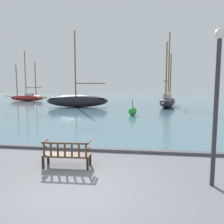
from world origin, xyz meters
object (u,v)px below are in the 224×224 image
Objects in this scene: park_bench at (67,154)px; sailboat_nearest_port at (168,101)px; sailboat_outer_starboard at (27,97)px; channel_buoy at (132,111)px; lamp_post at (217,93)px; sailboat_centre_channel at (77,100)px.

park_bench is 0.16× the size of sailboat_nearest_port.
sailboat_outer_starboard reaches higher than channel_buoy.
sailboat_nearest_port reaches higher than channel_buoy.
lamp_post is 2.87× the size of channel_buoy.
sailboat_nearest_port reaches higher than lamp_post.
sailboat_centre_channel is at bearing 105.90° from park_bench.
park_bench is at bearing -96.92° from channel_buoy.
sailboat_centre_channel is 1.05× the size of sailboat_outer_starboard.
sailboat_centre_channel is at bearing -169.58° from sailboat_nearest_port.
park_bench is 13.67m from channel_buoy.
sailboat_nearest_port is 10.96m from channel_buoy.
lamp_post is at bearing -93.52° from sailboat_nearest_port.
channel_buoy is at bearing 101.26° from lamp_post.
lamp_post is (24.15, -33.66, 1.68)m from sailboat_outer_starboard.
park_bench is 1.09× the size of channel_buoy.
sailboat_outer_starboard is (-13.54, 11.47, -0.08)m from sailboat_centre_channel.
sailboat_outer_starboard is 41.46m from lamp_post.
lamp_post is (10.60, -22.19, 1.60)m from sailboat_centre_channel.
sailboat_outer_starboard reaches higher than lamp_post.
sailboat_nearest_port is 2.34× the size of lamp_post.
sailboat_nearest_port is at bearing -19.81° from sailboat_outer_starboard.
sailboat_outer_starboard is at bearing 137.81° from channel_buoy.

